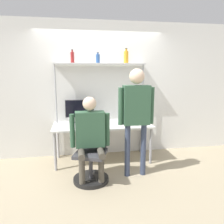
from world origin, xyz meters
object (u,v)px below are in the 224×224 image
monitor (80,110)px  person_seated (90,133)px  bottle_blue (98,58)px  bottle_amber (126,57)px  cell_phone (101,126)px  office_chair (91,163)px  person_standing (136,108)px  bottle_red (72,57)px  laptop (86,123)px

monitor → person_seated: bearing=-82.8°
monitor → bottle_blue: 1.06m
monitor → bottle_amber: bearing=1.0°
cell_phone → office_chair: office_chair is taller
office_chair → person_standing: person_standing is taller
person_seated → bottle_amber: (0.80, 1.05, 1.20)m
cell_phone → bottle_amber: (0.54, 0.39, 1.27)m
office_chair → bottle_red: size_ratio=3.82×
cell_phone → bottle_red: size_ratio=0.61×
laptop → bottle_red: (-0.20, 0.35, 1.19)m
cell_phone → person_seated: 0.71m
bottle_red → bottle_blue: bottle_red is taller
monitor → person_seated: (0.13, -1.04, -0.17)m
person_standing → bottle_blue: bottle_blue is taller
laptop → bottle_amber: size_ratio=1.14×
cell_phone → bottle_amber: bearing=35.9°
person_standing → bottle_amber: size_ratio=6.20×
person_standing → bottle_red: bearing=135.6°
cell_phone → laptop: bearing=171.1°
office_chair → person_standing: 1.12m
laptop → person_standing: size_ratio=0.18×
office_chair → person_seated: bearing=-107.1°
monitor → person_standing: (0.88, -0.95, 0.17)m
bottle_amber → person_standing: bearing=-93.0°
office_chair → bottle_red: bottle_red is taller
bottle_red → bottle_blue: (0.48, -0.00, -0.02)m
cell_phone → bottle_red: bottle_red is taller
laptop → bottle_blue: bottle_blue is taller
office_chair → person_seated: size_ratio=0.69×
office_chair → bottle_blue: 1.97m
monitor → laptop: (0.10, -0.33, -0.18)m
laptop → office_chair: 0.83m
person_seated → bottle_amber: 1.78m
laptop → bottle_red: 1.26m
office_chair → bottle_blue: (0.23, 1.01, 1.67)m
office_chair → monitor: bearing=98.3°
cell_phone → office_chair: bearing=-111.2°
cell_phone → person_seated: bearing=-110.9°
monitor → cell_phone: monitor is taller
cell_phone → person_seated: size_ratio=0.11×
person_standing → bottle_red: size_ratio=7.22×
office_chair → bottle_red: (-0.25, 1.01, 1.69)m
laptop → person_standing: (0.78, -0.62, 0.35)m
monitor → cell_phone: (0.38, -0.38, -0.24)m
person_seated → person_standing: bearing=6.9°
cell_phone → person_seated: (-0.25, -0.66, 0.07)m
laptop → office_chair: size_ratio=0.35×
cell_phone → bottle_amber: 1.44m
cell_phone → office_chair: 0.79m
laptop → bottle_red: bearing=120.4°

